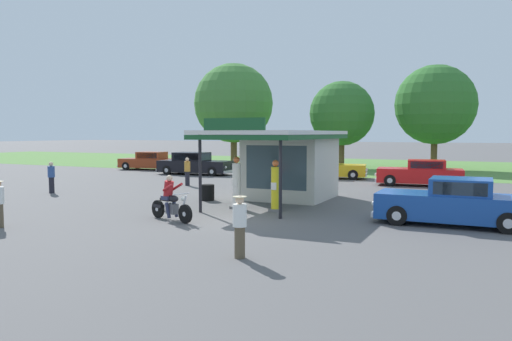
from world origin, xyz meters
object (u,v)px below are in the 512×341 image
Objects in this scene: bystander_admiring_sedan at (187,171)px; gas_pump_nearside at (237,185)px; gas_pump_offside at (275,188)px; bystander_chatting_near_pumps at (51,177)px; motorcycle_with_rider at (171,202)px; parked_car_back_row_far_left at (328,168)px; spare_tire_stack at (208,192)px; parked_car_back_row_centre_left at (149,161)px; featured_classic_sedan at (454,204)px; bystander_leaning_by_kiosk at (240,225)px; parked_car_back_row_centre_right at (421,174)px; parked_car_second_row_spare at (195,164)px.

gas_pump_nearside is at bearing -44.34° from bystander_admiring_sedan.
gas_pump_offside reaches higher than bystander_chatting_near_pumps.
gas_pump_nearside is 1.29× the size of bystander_admiring_sedan.
gas_pump_offside is 12.54m from bystander_chatting_near_pumps.
bystander_admiring_sedan is (-6.52, 6.38, -0.11)m from gas_pump_nearside.
gas_pump_offside is at bearing -37.79° from bystander_admiring_sedan.
motorcycle_with_rider is 17.80m from parked_car_back_row_far_left.
bystander_admiring_sedan is 2.25× the size of spare_tire_stack.
gas_pump_nearside is at bearing -87.63° from parked_car_back_row_far_left.
bystander_admiring_sedan reaches higher than motorcycle_with_rider.
motorcycle_with_rider is at bearing -126.62° from gas_pump_offside.
parked_car_back_row_centre_left is (-15.41, 18.90, 0.03)m from motorcycle_with_rider.
bystander_chatting_near_pumps is at bearing 178.10° from featured_classic_sedan.
motorcycle_with_rider reaches higher than featured_classic_sedan.
bystander_chatting_near_pumps reaches higher than parked_car_back_row_far_left.
gas_pump_nearside is at bearing 180.00° from gas_pump_offside.
bystander_leaning_by_kiosk reaches higher than parked_car_back_row_far_left.
parked_car_back_row_centre_right is 19.16m from bystander_leaning_by_kiosk.
gas_pump_nearside is at bearing -115.05° from parked_car_back_row_centre_right.
parked_car_back_row_centre_right is (6.48, 15.49, 0.04)m from motorcycle_with_rider.
spare_tire_stack is (-2.27, 1.53, -0.61)m from gas_pump_nearside.
bystander_admiring_sedan is at bearing -43.22° from parked_car_back_row_centre_left.
spare_tire_stack is (8.03, -11.57, -0.38)m from parked_car_second_row_spare.
parked_car_back_row_far_left is 3.25× the size of bystander_admiring_sedan.
parked_car_second_row_spare is at bearing 119.89° from motorcycle_with_rider.
bystander_leaning_by_kiosk is 0.97× the size of bystander_chatting_near_pumps.
parked_car_back_row_centre_left is 15.95m from bystander_chatting_near_pumps.
bystander_admiring_sedan is at bearing 156.08° from featured_classic_sedan.
parked_car_second_row_spare is 12.60m from bystander_chatting_near_pumps.
parked_car_back_row_far_left is (0.23, 17.80, 0.03)m from motorcycle_with_rider.
parked_car_back_row_far_left is at bearing 53.66° from bystander_chatting_near_pumps.
bystander_admiring_sedan is (-12.18, -5.72, 0.16)m from parked_car_back_row_centre_right.
parked_car_back_row_centre_right is (5.65, 12.10, -0.27)m from gas_pump_nearside.
parked_car_back_row_far_left is 1.04× the size of parked_car_back_row_centre_left.
spare_tire_stack is (13.97, -13.98, -0.32)m from parked_car_back_row_centre_left.
parked_car_back_row_centre_right is 3.18× the size of bystander_chatting_near_pumps.
featured_classic_sedan reaches higher than parked_car_back_row_centre_right.
gas_pump_offside is at bearing 178.87° from featured_classic_sedan.
gas_pump_nearside is 7.89m from bystander_leaning_by_kiosk.
gas_pump_nearside is at bearing -51.81° from parked_car_second_row_spare.
bystander_leaning_by_kiosk is (4.53, -3.57, 0.16)m from motorcycle_with_rider.
motorcycle_with_rider is 24.39m from parked_car_back_row_centre_left.
bystander_chatting_near_pumps is at bearing -144.87° from parked_car_back_row_centre_right.
bystander_chatting_near_pumps is at bearing -92.40° from parked_car_second_row_spare.
gas_pump_nearside is 10.84m from bystander_chatting_near_pumps.
spare_tire_stack is (-1.44, 4.92, -0.29)m from motorcycle_with_rider.
parked_car_back_row_far_left is 9.98m from bystander_admiring_sedan.
motorcycle_with_rider is at bearing -59.74° from bystander_admiring_sedan.
motorcycle_with_rider is at bearing -112.69° from parked_car_back_row_centre_right.
parked_car_second_row_spare is 3.51× the size of bystander_admiring_sedan.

